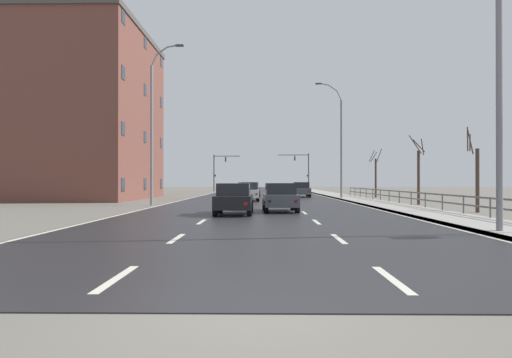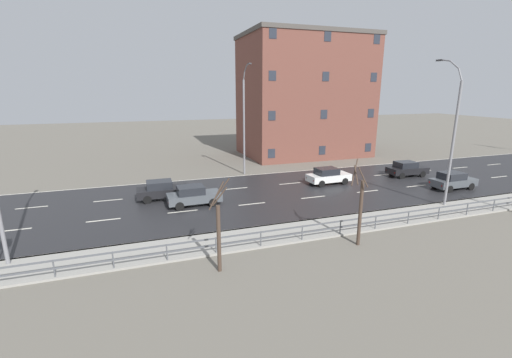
% 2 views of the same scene
% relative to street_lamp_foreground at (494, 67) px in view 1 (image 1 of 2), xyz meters
% --- Properties ---
extents(ground_plane, '(160.00, 160.00, 0.12)m').
position_rel_street_lamp_foreground_xyz_m(ground_plane, '(-7.45, 39.27, -5.32)').
color(ground_plane, '#666056').
extents(road_asphalt_strip, '(14.00, 120.00, 0.03)m').
position_rel_street_lamp_foreground_xyz_m(road_asphalt_strip, '(-7.45, 51.27, -5.25)').
color(road_asphalt_strip, '#232326').
rests_on(road_asphalt_strip, ground).
extents(sidewalk_right, '(3.00, 120.00, 0.12)m').
position_rel_street_lamp_foreground_xyz_m(sidewalk_right, '(0.98, 51.27, -5.20)').
color(sidewalk_right, gray).
rests_on(sidewalk_right, ground).
extents(guardrail, '(0.07, 38.98, 1.00)m').
position_rel_street_lamp_foreground_xyz_m(guardrail, '(2.40, 16.81, -4.56)').
color(guardrail, '#515459').
rests_on(guardrail, ground).
extents(street_lamp_foreground, '(2.45, 0.24, 10.75)m').
position_rel_street_lamp_foreground_xyz_m(street_lamp_foreground, '(0.00, 0.00, 0.00)').
color(street_lamp_foreground, slate).
rests_on(street_lamp_foreground, ground).
extents(street_lamp_midground, '(2.55, 0.24, 11.01)m').
position_rel_street_lamp_foreground_xyz_m(street_lamp_midground, '(-0.01, 28.84, 0.12)').
color(street_lamp_midground, slate).
rests_on(street_lamp_midground, ground).
extents(street_lamp_left_bank, '(2.34, 0.24, 11.25)m').
position_rel_street_lamp_foreground_xyz_m(street_lamp_left_bank, '(-14.92, 17.31, 0.26)').
color(street_lamp_left_bank, slate).
rests_on(street_lamp_left_bank, ground).
extents(traffic_signal_right, '(5.26, 0.36, 6.35)m').
position_rel_street_lamp_foreground_xyz_m(traffic_signal_right, '(-0.48, 62.75, -1.09)').
color(traffic_signal_right, '#38383A').
rests_on(traffic_signal_right, ground).
extents(traffic_signal_left, '(4.38, 0.36, 6.07)m').
position_rel_street_lamp_foreground_xyz_m(traffic_signal_left, '(-14.61, 60.96, -1.33)').
color(traffic_signal_left, '#38383A').
rests_on(traffic_signal_left, ground).
extents(car_far_left, '(1.99, 4.18, 1.57)m').
position_rel_street_lamp_foreground_xyz_m(car_far_left, '(-8.54, 32.98, -4.46)').
color(car_far_left, black).
rests_on(car_far_left, ground).
extents(car_far_right, '(1.94, 4.15, 1.57)m').
position_rel_street_lamp_foreground_xyz_m(car_far_right, '(-6.34, 10.49, -4.46)').
color(car_far_right, '#474C51').
rests_on(car_far_right, ground).
extents(car_near_left, '(1.95, 4.16, 1.57)m').
position_rel_street_lamp_foreground_xyz_m(car_near_left, '(-8.53, 23.67, -4.46)').
color(car_near_left, silver).
rests_on(car_near_left, ground).
extents(car_near_right, '(1.85, 4.11, 1.57)m').
position_rel_street_lamp_foreground_xyz_m(car_near_right, '(-8.73, 8.31, -4.46)').
color(car_near_right, black).
rests_on(car_near_right, ground).
extents(car_distant, '(1.86, 4.11, 1.57)m').
position_rel_street_lamp_foreground_xyz_m(car_distant, '(-3.30, 33.41, -4.46)').
color(car_distant, '#474C51').
rests_on(car_distant, ground).
extents(brick_building, '(11.38, 16.43, 15.88)m').
position_rel_street_lamp_foreground_xyz_m(brick_building, '(-24.01, 28.60, 2.68)').
color(brick_building, brown).
rests_on(brick_building, ground).
extents(bare_tree_near, '(0.75, 1.04, 4.66)m').
position_rel_street_lamp_foreground_xyz_m(bare_tree_near, '(4.13, 10.12, -3.27)').
color(bare_tree_near, '#423328').
rests_on(bare_tree_near, ground).
extents(bare_tree_mid, '(1.12, 0.82, 4.98)m').
position_rel_street_lamp_foreground_xyz_m(bare_tree_mid, '(3.85, 18.35, -3.07)').
color(bare_tree_mid, '#423328').
rests_on(bare_tree_mid, ground).
extents(bare_tree_far, '(1.29, 0.94, 5.01)m').
position_rel_street_lamp_foreground_xyz_m(bare_tree_far, '(4.36, 32.82, -2.99)').
color(bare_tree_far, '#423328').
rests_on(bare_tree_far, ground).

